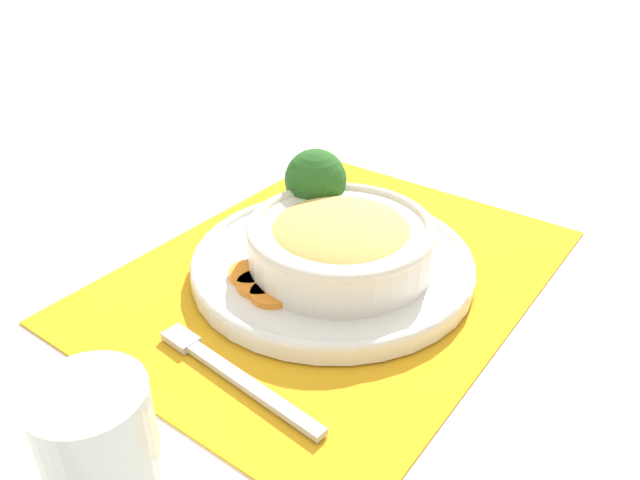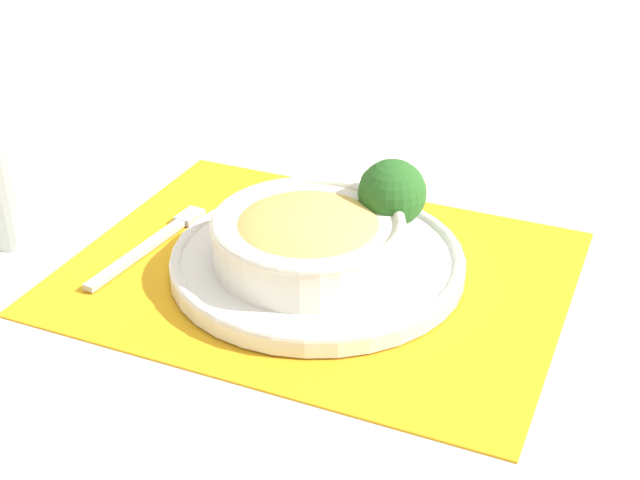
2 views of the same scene
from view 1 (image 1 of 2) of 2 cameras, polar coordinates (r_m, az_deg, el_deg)
name	(u,v)px [view 1 (image 1 of 2)]	position (r m, az deg, el deg)	size (l,w,h in m)	color
ground_plane	(332,274)	(0.65, 1.13, -3.14)	(4.00, 4.00, 0.00)	beige
placemat	(332,273)	(0.65, 1.13, -3.00)	(0.53, 0.43, 0.00)	orange
plate	(332,262)	(0.64, 1.15, -2.01)	(0.29, 0.29, 0.02)	white
bowl	(341,240)	(0.62, 1.90, 0.00)	(0.19, 0.19, 0.06)	silver
broccoli_floret	(315,181)	(0.69, -0.45, 5.44)	(0.07, 0.07, 0.08)	#759E51
carrot_slice_near	(250,273)	(0.61, -6.41, -3.05)	(0.04, 0.04, 0.01)	orange
carrot_slice_middle	(259,284)	(0.60, -5.62, -4.03)	(0.04, 0.04, 0.01)	orange
carrot_slice_far	(273,294)	(0.58, -4.35, -4.90)	(0.04, 0.04, 0.01)	orange
water_glass	(105,470)	(0.42, -19.05, -19.25)	(0.07, 0.07, 0.12)	silver
fork	(223,367)	(0.54, -8.86, -11.44)	(0.06, 0.18, 0.01)	#B7B7BC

